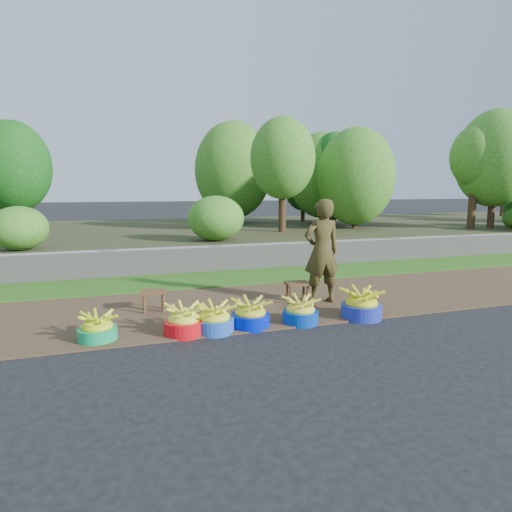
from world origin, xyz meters
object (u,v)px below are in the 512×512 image
object	(u,v)px
stool_left	(153,295)
stool_right	(297,286)
basin_c	(214,319)
basin_a	(97,329)
basin_b	(184,321)
vendor_woman	(322,251)
basin_d	(250,315)
basin_f	(361,305)
basin_e	(300,312)

from	to	relation	value
stool_left	stool_right	world-z (taller)	stool_right
basin_c	stool_right	world-z (taller)	basin_c
basin_a	basin_b	size ratio (longest dim) A/B	0.90
stool_right	vendor_woman	xyz separation A→B (m)	(0.34, -0.13, 0.55)
basin_c	basin_d	bearing A→B (deg)	4.78
basin_c	vendor_woman	bearing A→B (deg)	23.43
basin_f	stool_right	distance (m)	1.14
basin_e	stool_left	distance (m)	2.13
basin_d	basin_b	bearing A→B (deg)	-179.40
stool_left	basin_a	bearing A→B (deg)	-126.06
basin_b	stool_left	size ratio (longest dim) A/B	1.38
basin_e	vendor_woman	size ratio (longest dim) A/B	0.30
basin_a	stool_left	size ratio (longest dim) A/B	1.24
basin_c	stool_left	size ratio (longest dim) A/B	1.35
basin_a	stool_left	xyz separation A→B (m)	(0.73, 1.00, 0.11)
stool_left	vendor_woman	distance (m)	2.59
basin_e	basin_f	world-z (taller)	basin_f
basin_d	stool_right	xyz separation A→B (m)	(1.05, 0.90, 0.10)
basin_f	stool_left	xyz separation A→B (m)	(-2.69, 1.19, 0.08)
basin_a	basin_b	world-z (taller)	basin_b
basin_d	basin_e	size ratio (longest dim) A/B	1.04
basin_a	vendor_woman	bearing A→B (deg)	12.02
vendor_woman	basin_d	bearing A→B (deg)	30.34
basin_a	basin_e	world-z (taller)	basin_e
basin_e	basin_f	bearing A→B (deg)	-3.78
vendor_woman	stool_left	bearing A→B (deg)	-5.79
basin_c	basin_e	size ratio (longest dim) A/B	1.03
basin_c	basin_f	world-z (taller)	basin_f
basin_e	stool_right	size ratio (longest dim) A/B	1.25
basin_a	vendor_woman	world-z (taller)	vendor_woman
basin_f	basin_b	bearing A→B (deg)	177.70
basin_d	basin_e	bearing A→B (deg)	-4.00
basin_e	vendor_woman	distance (m)	1.27
basin_d	stool_left	distance (m)	1.56
basin_f	vendor_woman	world-z (taller)	vendor_woman
basin_a	basin_e	size ratio (longest dim) A/B	0.94
basin_b	stool_left	world-z (taller)	basin_b
basin_e	basin_c	bearing A→B (deg)	179.64
stool_right	basin_d	bearing A→B (deg)	-139.32
basin_a	basin_d	size ratio (longest dim) A/B	0.90
basin_e	stool_left	bearing A→B (deg)	147.85
basin_f	stool_left	distance (m)	2.94
basin_d	basin_f	distance (m)	1.57
stool_left	stool_right	xyz separation A→B (m)	(2.17, -0.18, 0.01)
basin_a	stool_right	world-z (taller)	same
basin_b	basin_e	bearing A→B (deg)	-1.44
basin_c	stool_right	distance (m)	1.80
stool_left	vendor_woman	bearing A→B (deg)	-7.12
basin_f	stool_left	bearing A→B (deg)	156.11
stool_left	basin_f	bearing A→B (deg)	-23.89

